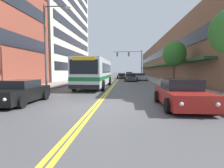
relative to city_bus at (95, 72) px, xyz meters
The scene contains 19 objects.
ground_plane 26.90m from the city_bus, 86.18° to the left, with size 240.00×240.00×0.00m, color #4C4C4F.
sidewalk_left 27.37m from the city_bus, 101.39° to the left, with size 3.37×106.00×0.16m.
sidewalk_right 28.29m from the city_bus, 71.48° to the left, with size 3.37×106.00×0.16m.
centre_line 26.90m from the city_bus, 86.18° to the left, with size 0.34×106.00×0.01m.
office_tower_left 24.39m from the city_bus, 126.62° to the left, with size 12.08×24.97×23.02m.
storefront_row_right 30.77m from the city_bus, 60.94° to the left, with size 9.10×68.00×8.87m.
city_bus is the anchor object (origin of this frame).
car_champagne_parked_left_near 13.50m from the city_bus, 100.64° to the left, with size 2.15×4.91×1.41m.
car_white_parked_left_mid 20.99m from the city_bus, 97.16° to the left, with size 2.14×4.68×1.16m.
car_black_parked_left_far 10.13m from the city_bus, 104.96° to the right, with size 2.02×4.18×1.30m.
car_red_parked_right_foreground 11.84m from the city_bus, 58.81° to the right, with size 2.15×4.39×1.40m.
car_silver_parked_right_mid 15.69m from the city_bus, 67.19° to the left, with size 2.11×4.31×1.31m.
car_charcoal_moving_lead 21.46m from the city_bus, 83.56° to the left, with size 2.12×4.16×1.20m.
car_slate_blue_moving_second 28.90m from the city_bus, 81.61° to the left, with size 2.08×4.50×1.44m.
car_dark_grey_moving_third 12.27m from the city_bus, 69.88° to the left, with size 2.15×4.64×1.38m.
traffic_signal_mast 22.86m from the city_bus, 78.04° to the left, with size 6.75×0.38×6.54m.
street_lamp_left_near 6.11m from the city_bus, 125.36° to the right, with size 2.36×0.28×7.31m.
street_tree_right_mid 9.00m from the city_bus, ahead, with size 2.56×2.56×4.94m.
fire_hydrant 8.40m from the city_bus, 21.67° to the left, with size 0.36×0.28×0.79m.
Camera 1 is at (1.54, -8.79, 1.84)m, focal length 28.00 mm.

